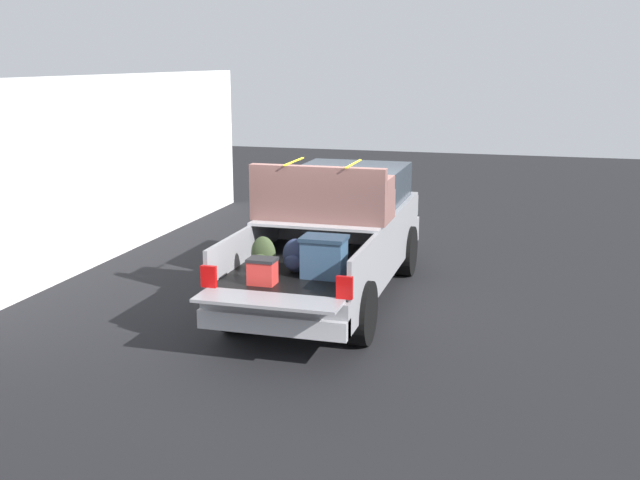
% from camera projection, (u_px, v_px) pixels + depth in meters
% --- Properties ---
extents(ground_plane, '(40.00, 40.00, 0.00)m').
position_uv_depth(ground_plane, '(330.00, 300.00, 12.12)').
color(ground_plane, black).
extents(pickup_truck, '(6.05, 2.06, 2.23)m').
position_uv_depth(pickup_truck, '(337.00, 233.00, 12.25)').
color(pickup_truck, gray).
rests_on(pickup_truck, ground_plane).
extents(building_facade, '(11.35, 0.36, 3.41)m').
position_uv_depth(building_facade, '(109.00, 166.00, 14.63)').
color(building_facade, white).
rests_on(building_facade, ground_plane).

